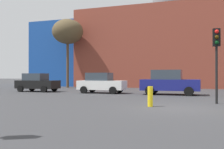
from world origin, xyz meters
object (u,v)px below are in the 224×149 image
at_px(parked_car_2, 169,82).
at_px(traffic_light_island, 217,48).
at_px(parked_car_1, 101,83).
at_px(parked_car_0, 37,83).
at_px(bollard_yellow_0, 150,96).
at_px(bare_tree_0, 68,32).

xyz_separation_m(parked_car_2, traffic_light_island, (3.08, -5.83, 1.88)).
bearing_deg(traffic_light_island, parked_car_1, -129.06).
distance_m(parked_car_0, parked_car_1, 6.23).
height_order(parked_car_2, traffic_light_island, traffic_light_island).
bearing_deg(traffic_light_island, bollard_yellow_0, -56.79).
xyz_separation_m(traffic_light_island, bare_tree_0, (-16.25, 14.00, 3.94)).
bearing_deg(parked_car_0, bare_tree_0, 99.84).
relative_size(parked_car_2, bare_tree_0, 0.52).
height_order(parked_car_2, bare_tree_0, bare_tree_0).
xyz_separation_m(parked_car_2, bare_tree_0, (-13.17, 8.18, 5.82)).
height_order(parked_car_0, bollard_yellow_0, parked_car_0).
bearing_deg(parked_car_0, parked_car_1, 0.00).
bearing_deg(parked_car_2, parked_car_0, 180.00).
relative_size(bare_tree_0, bollard_yellow_0, 8.86).
distance_m(parked_car_0, traffic_light_island, 16.06).
bearing_deg(parked_car_2, traffic_light_island, -62.14).
bearing_deg(traffic_light_island, parked_car_0, -116.41).
height_order(parked_car_0, traffic_light_island, traffic_light_island).
xyz_separation_m(parked_car_0, parked_car_2, (11.75, -0.00, 0.11)).
relative_size(parked_car_1, bollard_yellow_0, 4.12).
distance_m(parked_car_0, bollard_yellow_0, 14.41).
distance_m(parked_car_2, traffic_light_island, 6.85).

